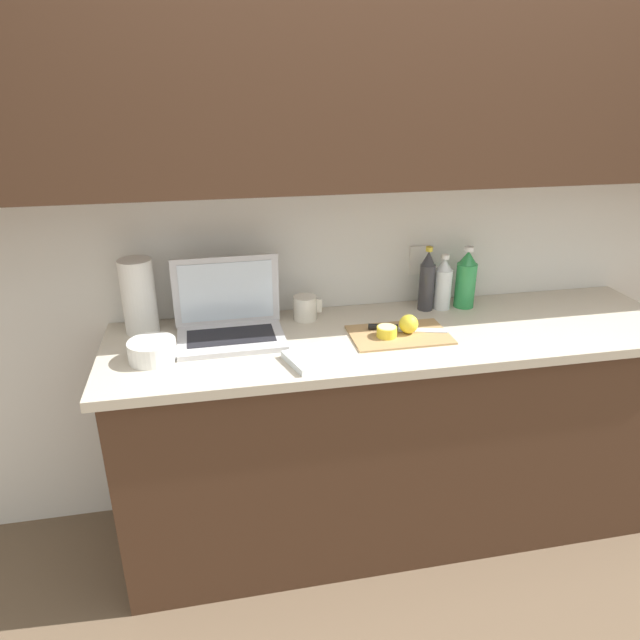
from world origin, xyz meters
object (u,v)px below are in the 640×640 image
Objects in this scene: laptop at (229,319)px; knife at (394,328)px; lemon_half_cut at (387,331)px; bowl_white at (152,351)px; paper_towel_roll at (139,296)px; bottle_green_soda at (466,280)px; measuring_cup at (305,308)px; bottle_oil_tall at (443,284)px; cutting_board at (399,335)px; lemon_whole_beside at (409,324)px; bottle_water_clear at (427,281)px.

laptop is 1.35× the size of knife.
bowl_white is at bearing -179.24° from lemon_half_cut.
paper_towel_roll reaches higher than lemon_half_cut.
lemon_half_cut is 0.91m from paper_towel_roll.
paper_towel_roll is at bearing 164.70° from lemon_half_cut.
bottle_green_soda reaches higher than knife.
lemon_half_cut is at bearing -42.17° from measuring_cup.
bottle_oil_tall is 1.16m from bowl_white.
cutting_board is 1.29× the size of paper_towel_roll.
bottle_green_soda is 0.67m from measuring_cup.
bowl_white is at bearing -178.38° from lemon_whole_beside.
bottle_oil_tall is (0.26, 0.23, 0.10)m from cutting_board.
laptop reaches higher than bottle_green_soda.
lemon_half_cut is at bearing -170.39° from lemon_whole_beside.
lemon_half_cut is (0.56, -0.14, -0.04)m from laptop.
bottle_green_soda reaches higher than measuring_cup.
bottle_oil_tall is (-0.10, -0.00, -0.01)m from bottle_green_soda.
knife is 1.10× the size of bottle_water_clear.
cutting_board is at bearing 1.51° from bowl_white.
cutting_board is at bearing -147.11° from bottle_green_soda.
lemon_whole_beside is (0.64, -0.12, -0.02)m from laptop.
knife is at bearing -9.39° from laptop.
lemon_half_cut is 0.26× the size of paper_towel_roll.
measuring_cup is at bearing -179.31° from bottle_oil_tall.
knife is at bearing 49.51° from lemon_half_cut.
lemon_whole_beside reaches higher than knife.
bowl_white is at bearing -160.99° from knife.
knife is 0.87m from bowl_white.
measuring_cup is at bearing 16.84° from laptop.
paper_towel_roll reaches higher than lemon_whole_beside.
lemon_half_cut is 0.09m from lemon_whole_beside.
bottle_water_clear is (-0.17, -0.00, 0.00)m from bottle_green_soda.
knife is 3.93× the size of lemon_half_cut.
lemon_half_cut is 0.82m from bowl_white.
bottle_green_soda is 2.28× the size of measuring_cup.
lemon_half_cut reaches higher than knife.
bottle_oil_tall is (0.27, 0.19, 0.09)m from knife.
measuring_cup reaches higher than bowl_white.
knife reaches higher than cutting_board.
cutting_board is at bearing -12.76° from laptop.
lemon_half_cut is 0.28× the size of bottle_water_clear.
knife is 0.34m from bottle_oil_tall.
laptop reaches higher than knife.
bottle_water_clear is (-0.07, 0.00, 0.02)m from bottle_oil_tall.
bottle_water_clear reaches higher than measuring_cup.
lemon_whole_beside is 0.91m from bowl_white.
paper_towel_roll is (-1.11, -0.00, 0.02)m from bottle_water_clear.
paper_towel_roll is at bearing 166.25° from cutting_board.
laptop is 0.31m from bowl_white.
bottle_green_soda is 0.91× the size of paper_towel_roll.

